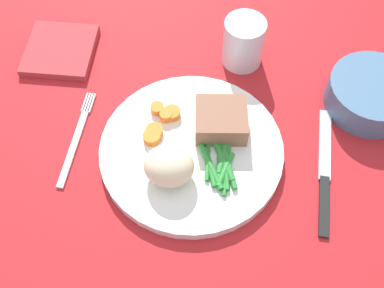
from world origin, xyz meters
The scene contains 11 objects.
dining_table centered at (0.00, 0.00, 1.00)cm, with size 120.00×90.00×2.00cm.
dinner_plate centered at (0.09, 0.80, 2.80)cm, with size 26.29×26.29×1.60cm, color white.
meat_portion centered at (3.63, 4.94, 5.37)cm, with size 7.31×6.69×3.55cm, color #936047.
mashed_potatoes centered at (-2.28, -3.94, 6.01)cm, with size 6.81×6.09×4.82cm, color beige.
carrot_slices centered at (-5.11, 4.00, 4.17)cm, with size 4.59×7.36×1.27cm.
green_beans centered at (4.41, -1.51, 4.00)cm, with size 6.26×9.28×0.89cm.
fork centered at (-17.11, 0.54, 2.20)cm, with size 1.44×16.60×0.40cm.
knife centered at (19.05, 0.51, 2.20)cm, with size 1.70×20.50×0.64cm.
water_glass centered at (5.25, 19.81, 5.43)cm, with size 6.49×6.49×8.07cm.
salad_bowl centered at (25.27, 13.94, 4.64)cm, with size 13.18×13.18×4.68cm.
napkin centered at (-24.53, 16.60, 2.62)cm, with size 10.98×11.44×1.25cm, color #B2383D.
Camera 1 is at (5.64, -33.95, 61.59)cm, focal length 44.72 mm.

